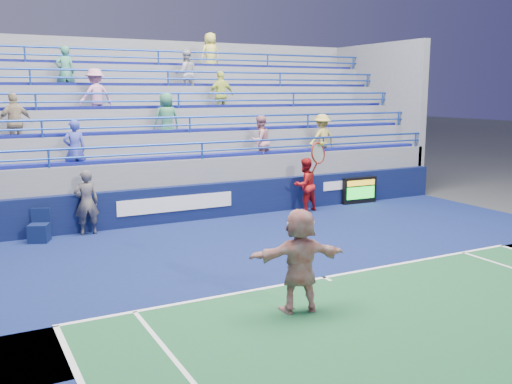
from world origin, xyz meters
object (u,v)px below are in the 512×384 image
judge_chair (39,232)px  tennis_player (300,260)px  serve_speed_board (360,190)px  line_judge (87,202)px  ball_girl (305,185)px

judge_chair → tennis_player: size_ratio=0.29×
serve_speed_board → judge_chair: size_ratio=1.56×
tennis_player → line_judge: tennis_player is taller
ball_girl → tennis_player: bearing=47.1°
judge_chair → tennis_player: 8.08m
tennis_player → line_judge: (-2.22, 7.46, -0.05)m
judge_chair → serve_speed_board: bearing=1.5°
line_judge → tennis_player: bearing=107.8°
judge_chair → tennis_player: bearing=-64.1°
tennis_player → ball_girl: 8.70m
tennis_player → ball_girl: bearing=56.9°
serve_speed_board → ball_girl: size_ratio=0.77×
line_judge → serve_speed_board: bearing=-178.4°
serve_speed_board → judge_chair: serve_speed_board is taller
judge_chair → ball_girl: size_ratio=0.49×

